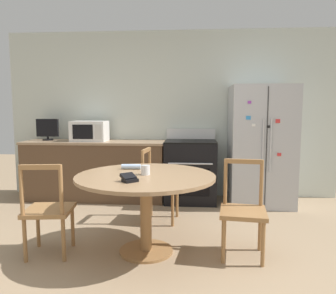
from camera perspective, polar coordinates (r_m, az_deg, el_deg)
name	(u,v)px	position (r m, az deg, el deg)	size (l,w,h in m)	color
ground_plane	(149,274)	(2.96, -3.39, -21.26)	(14.00, 14.00, 0.00)	#9E8466
back_wall	(171,115)	(5.26, 0.45, 5.68)	(5.20, 0.10, 2.60)	silver
kitchen_counter	(96,170)	(5.20, -12.47, -3.91)	(2.15, 0.64, 0.90)	brown
refrigerator	(261,146)	(4.93, 15.83, 0.22)	(0.89, 0.78, 1.72)	#B2B5BA
oven_range	(190,170)	(4.94, 3.92, -4.09)	(0.76, 0.68, 1.08)	black
microwave	(90,131)	(5.14, -13.50, 2.72)	(0.53, 0.36, 0.31)	white
countertop_tv	(48,129)	(5.46, -20.24, 2.97)	(0.34, 0.16, 0.34)	black
dining_table	(146,188)	(3.15, -3.90, -7.17)	(1.33, 1.33, 0.77)	#997551
dining_chair_right	(243,211)	(3.21, 12.93, -10.77)	(0.47, 0.47, 0.90)	#9E7042
dining_chair_left	(48,211)	(3.33, -20.15, -10.37)	(0.47, 0.47, 0.90)	#9E7042
dining_chair_far	(159,186)	(4.08, -1.59, -6.86)	(0.46, 0.46, 0.90)	#9E7042
candle_glass	(146,171)	(3.12, -3.94, -4.12)	(0.09, 0.09, 0.09)	silver
folded_napkin	(131,167)	(3.42, -6.43, -3.42)	(0.20, 0.06, 0.05)	#A3BCDB
wallet	(129,178)	(2.85, -6.78, -5.46)	(0.17, 0.17, 0.07)	black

